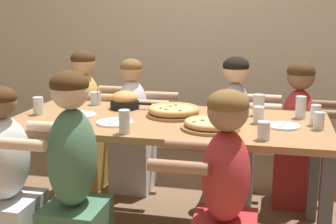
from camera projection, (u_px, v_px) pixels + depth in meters
dining_table at (168, 132)px, 3.02m from camera, size 2.03×0.90×0.78m
pizza_board_main at (174, 111)px, 3.10m from camera, size 0.37×0.37×0.06m
pizza_board_second at (210, 124)px, 2.77m from camera, size 0.35×0.35×0.05m
skillet_bowl at (125, 101)px, 3.31m from camera, size 0.30×0.21×0.13m
empty_plate_a at (284, 126)px, 2.82m from camera, size 0.20×0.20×0.02m
empty_plate_b at (79, 115)px, 3.10m from camera, size 0.22×0.22×0.02m
empty_plate_c at (115, 122)px, 2.91m from camera, size 0.23×0.23×0.02m
cocktail_glass_blue at (96, 99)px, 3.45m from camera, size 0.08×0.08×0.12m
drinking_glass_a at (38, 107)px, 3.14m from camera, size 0.07×0.07×0.12m
drinking_glass_b at (259, 105)px, 3.11m from camera, size 0.08×0.08×0.14m
drinking_glass_c at (264, 132)px, 2.55m from camera, size 0.07×0.07×0.10m
drinking_glass_d at (124, 123)px, 2.67m from camera, size 0.07×0.07×0.14m
drinking_glass_e at (301, 108)px, 3.03m from camera, size 0.07×0.07×0.14m
drinking_glass_f at (75, 99)px, 3.40m from camera, size 0.07×0.07×0.11m
drinking_glass_g at (259, 116)px, 2.90m from camera, size 0.07×0.07×0.11m
drinking_glass_h at (319, 122)px, 2.76m from camera, size 0.06×0.06×0.10m
drinking_glass_i at (315, 116)px, 2.86m from camera, size 0.06×0.06×0.13m
diner_far_midleft at (133, 132)px, 3.80m from camera, size 0.51×0.40×1.08m
diner_near_midright at (224, 207)px, 2.33m from camera, size 0.51×0.40×1.11m
diner_near_left at (7, 191)px, 2.60m from camera, size 0.51×0.40×1.08m
diner_far_right at (297, 140)px, 3.52m from camera, size 0.51×0.40×1.09m
diner_near_midleft at (74, 188)px, 2.50m from camera, size 0.51×0.40×1.17m
diner_far_midright at (234, 135)px, 3.62m from camera, size 0.51×0.40×1.12m
diner_far_left at (86, 124)px, 3.88m from camera, size 0.51×0.40×1.14m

